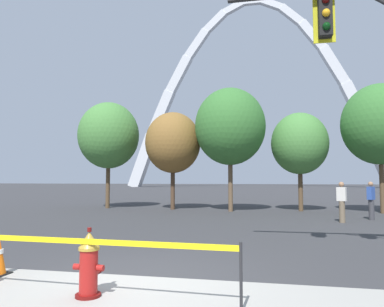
{
  "coord_description": "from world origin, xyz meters",
  "views": [
    {
      "loc": [
        2.12,
        -5.99,
        1.69
      ],
      "look_at": [
        -0.12,
        5.0,
        2.5
      ],
      "focal_mm": 33.43,
      "sensor_mm": 36.0,
      "label": 1
    }
  ],
  "objects_px": {
    "fire_hydrant": "(89,264)",
    "pedestrian_standing_center": "(371,200)",
    "pedestrian_walking_left": "(342,202)",
    "monument_arch": "(253,101)"
  },
  "relations": [
    {
      "from": "fire_hydrant",
      "to": "pedestrian_standing_center",
      "type": "xyz_separation_m",
      "value": [
        6.84,
        11.31,
        0.35
      ]
    },
    {
      "from": "pedestrian_walking_left",
      "to": "pedestrian_standing_center",
      "type": "bearing_deg",
      "value": 41.19
    },
    {
      "from": "pedestrian_standing_center",
      "to": "fire_hydrant",
      "type": "bearing_deg",
      "value": -121.18
    },
    {
      "from": "monument_arch",
      "to": "pedestrian_walking_left",
      "type": "bearing_deg",
      "value": -85.23
    },
    {
      "from": "fire_hydrant",
      "to": "monument_arch",
      "type": "relative_size",
      "value": 0.02
    },
    {
      "from": "pedestrian_walking_left",
      "to": "pedestrian_standing_center",
      "type": "distance_m",
      "value": 1.85
    },
    {
      "from": "monument_arch",
      "to": "pedestrian_walking_left",
      "type": "relative_size",
      "value": 34.65
    },
    {
      "from": "pedestrian_walking_left",
      "to": "pedestrian_standing_center",
      "type": "height_order",
      "value": "same"
    },
    {
      "from": "fire_hydrant",
      "to": "monument_arch",
      "type": "height_order",
      "value": "monument_arch"
    },
    {
      "from": "monument_arch",
      "to": "pedestrian_standing_center",
      "type": "relative_size",
      "value": 34.65
    }
  ]
}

